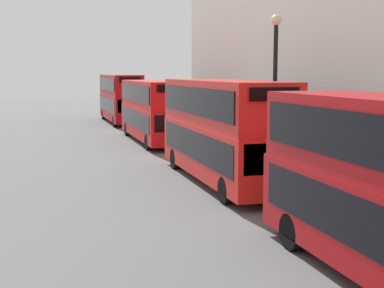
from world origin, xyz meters
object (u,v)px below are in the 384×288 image
Objects in this scene: bus_third_in_queue at (153,108)px; bus_trailing at (120,96)px; pedestrian at (175,125)px; bus_second_in_queue at (222,127)px.

bus_third_in_queue is 0.98× the size of bus_trailing.
pedestrian is at bearing -78.30° from bus_trailing.
bus_trailing reaches higher than pedestrian.
bus_third_in_queue is 4.16m from pedestrian.
bus_trailing is 6.76× the size of pedestrian.
pedestrian is (2.38, 17.25, -1.66)m from bus_second_in_queue.
bus_third_in_queue reaches higher than pedestrian.
bus_second_in_queue is 0.96× the size of bus_third_in_queue.
bus_second_in_queue is at bearing -90.00° from bus_third_in_queue.
bus_third_in_queue is (0.00, 14.20, -0.13)m from bus_second_in_queue.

